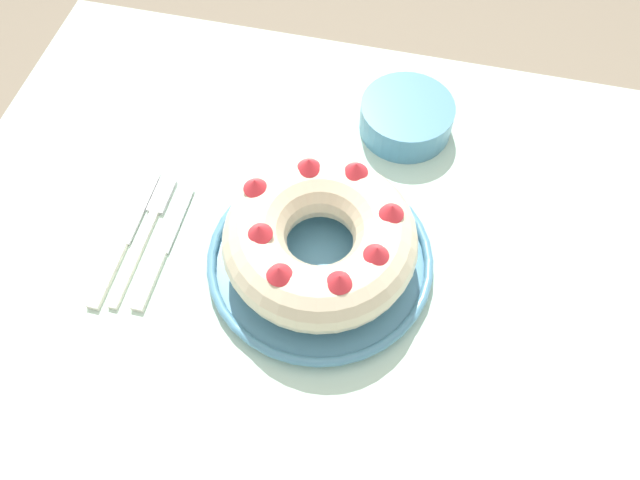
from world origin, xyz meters
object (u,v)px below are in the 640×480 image
bundt_cake (320,239)px  cake_knife (160,254)px  side_bowl (406,117)px  serving_dish (320,260)px  serving_knife (121,246)px  fork (147,230)px

bundt_cake → cake_knife: bundt_cake is taller
cake_knife → side_bowl: bearing=48.2°
serving_dish → bundt_cake: 0.05m
serving_knife → side_bowl: bearing=46.4°
fork → serving_knife: 0.04m
bundt_cake → serving_knife: (-0.27, -0.04, -0.06)m
fork → cake_knife: size_ratio=1.07×
bundt_cake → fork: size_ratio=1.18×
fork → bundt_cake: bearing=1.3°
cake_knife → side_bowl: size_ratio=1.41×
fork → serving_knife: (-0.02, -0.03, -0.00)m
serving_dish → serving_knife: 0.27m
cake_knife → side_bowl: (0.28, 0.29, 0.02)m
fork → cake_knife: 0.04m
fork → cake_knife: bearing=-45.3°
serving_dish → serving_knife: (-0.27, -0.04, -0.01)m
serving_dish → side_bowl: bearing=74.4°
serving_dish → fork: serving_dish is taller
serving_knife → bundt_cake: bearing=13.2°
serving_knife → side_bowl: size_ratio=1.59×
bundt_cake → fork: 0.25m
serving_knife → side_bowl: 0.45m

